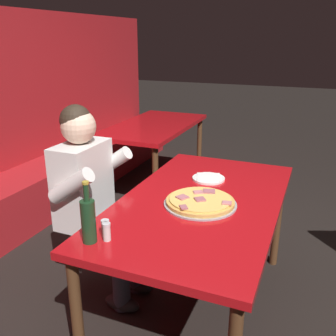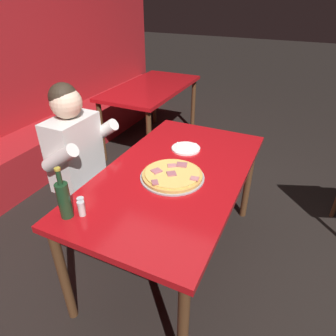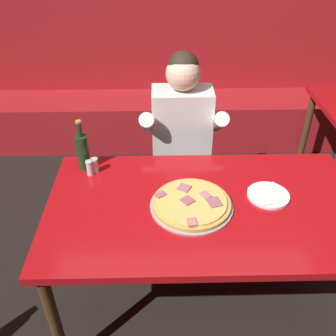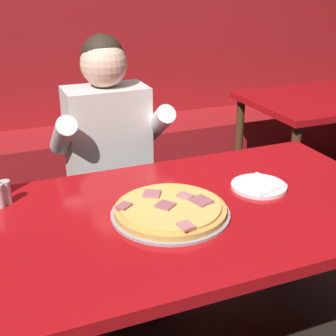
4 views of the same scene
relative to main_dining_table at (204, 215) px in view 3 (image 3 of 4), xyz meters
name	(u,v)px [view 3 (image 3 of 4)]	position (x,y,z in m)	size (l,w,h in m)	color
ground_plane	(198,300)	(0.00, 0.00, -0.69)	(24.00, 24.00, 0.00)	black
booth_wall_panel	(182,36)	(0.00, 2.18, 0.26)	(6.80, 0.16, 1.90)	#A3191E
booth_bench	(182,121)	(0.00, 1.86, -0.46)	(6.46, 0.48, 0.46)	#A3191E
main_dining_table	(204,215)	(0.00, 0.00, 0.00)	(1.56, 0.87, 0.77)	#4C2D19
pizza	(192,204)	(-0.07, -0.02, 0.09)	(0.40, 0.40, 0.05)	#9E9EA3
plate_white_paper	(268,195)	(0.32, 0.05, 0.08)	(0.21, 0.21, 0.02)	white
beer_bottle	(83,151)	(-0.64, 0.32, 0.19)	(0.07, 0.07, 0.29)	#19381E
shaker_oregano	(95,166)	(-0.57, 0.28, 0.11)	(0.04, 0.04, 0.09)	silver
shaker_black_pepper	(90,168)	(-0.60, 0.26, 0.11)	(0.04, 0.04, 0.09)	silver
diner_seated_blue_shirt	(182,144)	(-0.08, 0.66, 0.01)	(0.53, 0.53, 1.27)	black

